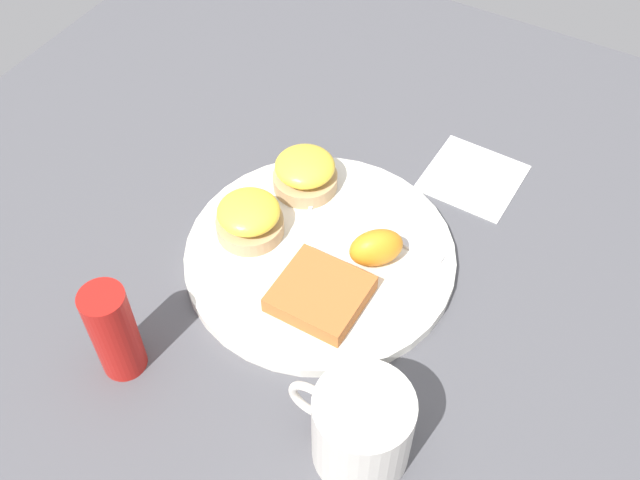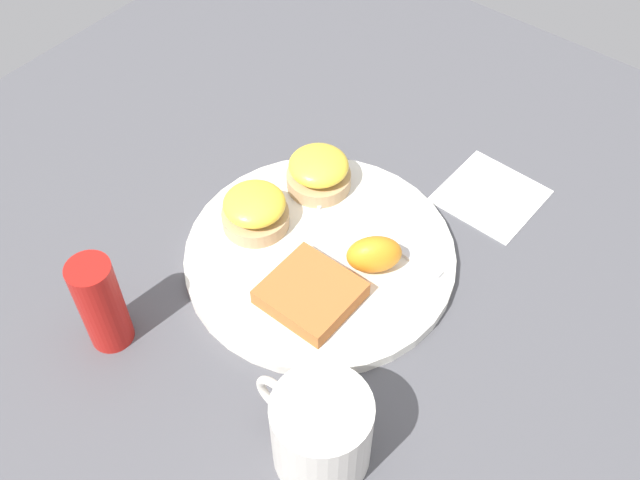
# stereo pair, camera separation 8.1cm
# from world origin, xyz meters

# --- Properties ---
(ground_plane) EXTENTS (1.10, 1.10, 0.00)m
(ground_plane) POSITION_xyz_m (0.00, 0.00, 0.00)
(ground_plane) COLOR #4C4C51
(plate) EXTENTS (0.30, 0.30, 0.01)m
(plate) POSITION_xyz_m (0.00, 0.00, 0.01)
(plate) COLOR silver
(plate) RESTS_ON ground_plane
(sandwich_benedict_left) EXTENTS (0.08, 0.08, 0.05)m
(sandwich_benedict_left) POSITION_xyz_m (0.07, -0.08, 0.04)
(sandwich_benedict_left) COLOR tan
(sandwich_benedict_left) RESTS_ON plate
(sandwich_benedict_right) EXTENTS (0.08, 0.08, 0.05)m
(sandwich_benedict_right) POSITION_xyz_m (0.08, 0.01, 0.04)
(sandwich_benedict_right) COLOR tan
(sandwich_benedict_right) RESTS_ON plate
(hashbrown_patty) EXTENTS (0.09, 0.09, 0.02)m
(hashbrown_patty) POSITION_xyz_m (-0.03, 0.06, 0.02)
(hashbrown_patty) COLOR #B1612D
(hashbrown_patty) RESTS_ON plate
(orange_wedge) EXTENTS (0.07, 0.07, 0.04)m
(orange_wedge) POSITION_xyz_m (-0.06, -0.02, 0.04)
(orange_wedge) COLOR orange
(orange_wedge) RESTS_ON plate
(fork) EXTENTS (0.20, 0.03, 0.00)m
(fork) POSITION_xyz_m (-0.01, -0.06, 0.02)
(fork) COLOR silver
(fork) RESTS_ON plate
(cup) EXTENTS (0.12, 0.09, 0.09)m
(cup) POSITION_xyz_m (-0.14, 0.18, 0.05)
(cup) COLOR silver
(cup) RESTS_ON ground_plane
(napkin) EXTENTS (0.11, 0.11, 0.00)m
(napkin) POSITION_xyz_m (-0.10, -0.20, 0.00)
(napkin) COLOR white
(napkin) RESTS_ON ground_plane
(condiment_bottle) EXTENTS (0.04, 0.04, 0.11)m
(condiment_bottle) POSITION_xyz_m (0.10, 0.21, 0.06)
(condiment_bottle) COLOR #B21914
(condiment_bottle) RESTS_ON ground_plane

